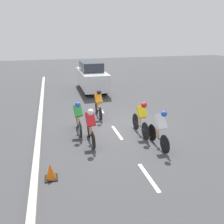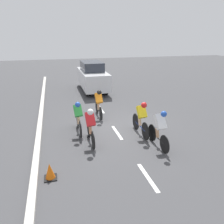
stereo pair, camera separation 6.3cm
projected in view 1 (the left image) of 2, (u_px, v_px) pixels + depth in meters
name	position (u px, v px, depth m)	size (l,w,h in m)	color
ground_plane	(114.00, 128.00, 9.71)	(60.00, 60.00, 0.00)	#424244
lane_stripe_near	(148.00, 177.00, 6.40)	(0.12, 1.40, 0.01)	white
lane_stripe_mid	(117.00, 132.00, 9.30)	(0.12, 1.40, 0.01)	white
lane_stripe_far	(101.00, 109.00, 12.20)	(0.12, 1.40, 0.01)	white
curb	(38.00, 140.00, 8.47)	(0.20, 27.11, 0.14)	beige
cyclist_orange	(98.00, 103.00, 10.79)	(0.35, 1.62, 1.46)	black
cyclist_green	(78.00, 117.00, 9.00)	(0.36, 1.68, 1.45)	black
cyclist_white	(160.00, 128.00, 7.85)	(0.34, 1.67, 1.50)	black
cyclist_red	(91.00, 125.00, 8.09)	(0.36, 1.65, 1.48)	black
cyclist_yellow	(141.00, 117.00, 8.83)	(0.35, 1.76, 1.49)	black
support_car	(92.00, 76.00, 15.93)	(1.70, 4.50, 2.09)	black
traffic_cone	(51.00, 172.00, 6.25)	(0.36, 0.36, 0.49)	black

